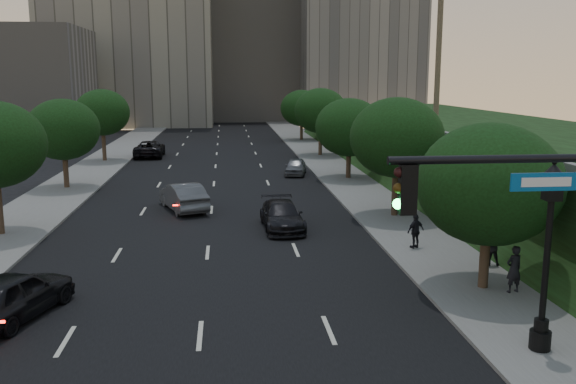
{
  "coord_description": "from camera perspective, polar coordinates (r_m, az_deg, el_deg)",
  "views": [
    {
      "loc": [
        0.88,
        -12.69,
        7.83
      ],
      "look_at": [
        3.18,
        9.44,
        3.6
      ],
      "focal_mm": 38.0,
      "sensor_mm": 36.0,
      "label": 1
    }
  ],
  "objects": [
    {
      "name": "pedestrian_b",
      "position": [
        26.54,
        18.44,
        -4.83
      ],
      "size": [
        0.85,
        0.7,
        1.6
      ],
      "primitive_type": "imported",
      "rotation": [
        0.0,
        0.0,
        3.02
      ],
      "color": "black",
      "rests_on": "sidewalk_right"
    },
    {
      "name": "office_block_left",
      "position": [
        106.06,
        -14.46,
        14.84
      ],
      "size": [
        26.0,
        20.0,
        32.0
      ],
      "primitive_type": "cube",
      "color": "gray",
      "rests_on": "ground"
    },
    {
      "name": "office_block_mid",
      "position": [
        114.92,
        -3.46,
        13.31
      ],
      "size": [
        22.0,
        18.0,
        26.0
      ],
      "primitive_type": "cube",
      "color": "gray",
      "rests_on": "ground"
    },
    {
      "name": "tree_left_d",
      "position": [
        58.85,
        -17.0,
        7.12
      ],
      "size": [
        5.0,
        5.0,
        6.71
      ],
      "color": "#38281C",
      "rests_on": "ground"
    },
    {
      "name": "sedan_near_left",
      "position": [
        22.05,
        -24.33,
        -8.78
      ],
      "size": [
        3.38,
        5.15,
        1.63
      ],
      "primitive_type": "imported",
      "rotation": [
        0.0,
        0.0,
        2.81
      ],
      "color": "black",
      "rests_on": "ground"
    },
    {
      "name": "tree_left_c",
      "position": [
        45.24,
        -20.31,
        5.5
      ],
      "size": [
        5.0,
        5.0,
        6.34
      ],
      "color": "#38281C",
      "rests_on": "ground"
    },
    {
      "name": "tree_right_d",
      "position": [
        60.52,
        3.07,
        7.6
      ],
      "size": [
        5.2,
        5.2,
        6.74
      ],
      "color": "#38281C",
      "rests_on": "ground"
    },
    {
      "name": "tree_right_a",
      "position": [
        23.05,
        18.3,
        0.71
      ],
      "size": [
        5.2,
        5.2,
        6.24
      ],
      "color": "#38281C",
      "rests_on": "ground"
    },
    {
      "name": "pedestrian_c",
      "position": [
        28.26,
        11.86,
        -3.58
      ],
      "size": [
        1.0,
        0.74,
        1.58
      ],
      "primitive_type": "imported",
      "rotation": [
        0.0,
        0.0,
        3.58
      ],
      "color": "black",
      "rests_on": "sidewalk_right"
    },
    {
      "name": "sidewalk_left",
      "position": [
        44.79,
        -20.21,
        0.12
      ],
      "size": [
        4.5,
        140.0,
        0.15
      ],
      "primitive_type": "cube",
      "color": "slate",
      "rests_on": "ground"
    },
    {
      "name": "pedestrian_a",
      "position": [
        23.51,
        20.38,
        -6.78
      ],
      "size": [
        0.71,
        0.55,
        1.74
      ],
      "primitive_type": "imported",
      "rotation": [
        0.0,
        0.0,
        3.37
      ],
      "color": "black",
      "rests_on": "sidewalk_right"
    },
    {
      "name": "sedan_far_right",
      "position": [
        49.21,
        0.72,
        2.39
      ],
      "size": [
        2.3,
        4.17,
        1.34
      ],
      "primitive_type": "imported",
      "rotation": [
        0.0,
        0.0,
        -0.19
      ],
      "color": "slate",
      "rests_on": "ground"
    },
    {
      "name": "office_block_right",
      "position": [
        111.59,
        6.3,
        15.92
      ],
      "size": [
        20.0,
        22.0,
        36.0
      ],
      "primitive_type": "cube",
      "color": "gray",
      "rests_on": "ground"
    },
    {
      "name": "parapet_wall",
      "position": [
        42.74,
        11.33,
        5.88
      ],
      "size": [
        0.35,
        90.0,
        0.7
      ],
      "primitive_type": "cube",
      "color": "slate",
      "rests_on": "embankment"
    },
    {
      "name": "sidewalk_right",
      "position": [
        44.39,
        6.36,
        0.63
      ],
      "size": [
        4.5,
        140.0,
        0.15
      ],
      "primitive_type": "cube",
      "color": "slate",
      "rests_on": "ground"
    },
    {
      "name": "road_surface",
      "position": [
        43.41,
        -6.99,
        0.3
      ],
      "size": [
        16.0,
        140.0,
        0.02
      ],
      "primitive_type": "cube",
      "color": "black",
      "rests_on": "ground"
    },
    {
      "name": "office_block_filler",
      "position": [
        86.95,
        -24.27,
        9.28
      ],
      "size": [
        18.0,
        16.0,
        14.0
      ],
      "primitive_type": "cube",
      "color": "gray",
      "rests_on": "ground"
    },
    {
      "name": "tree_right_b",
      "position": [
        34.18,
        10.14,
        5.03
      ],
      "size": [
        5.2,
        5.2,
        6.74
      ],
      "color": "#38281C",
      "rests_on": "ground"
    },
    {
      "name": "tree_right_c",
      "position": [
        46.8,
        5.74,
        6.04
      ],
      "size": [
        5.2,
        5.2,
        6.24
      ],
      "color": "#38281C",
      "rests_on": "ground"
    },
    {
      "name": "tree_right_e",
      "position": [
        75.38,
        1.27,
        7.86
      ],
      "size": [
        5.2,
        5.2,
        6.24
      ],
      "color": "#38281C",
      "rests_on": "ground"
    },
    {
      "name": "sedan_mid_left",
      "position": [
        36.63,
        -9.77,
        -0.42
      ],
      "size": [
        3.33,
        5.32,
        1.66
      ],
      "primitive_type": "imported",
      "rotation": [
        0.0,
        0.0,
        3.48
      ],
      "color": "#4B4E52",
      "rests_on": "ground"
    },
    {
      "name": "sedan_near_right",
      "position": [
        31.66,
        -0.56,
        -2.23
      ],
      "size": [
        2.2,
        4.98,
        1.42
      ],
      "primitive_type": "imported",
      "rotation": [
        0.0,
        0.0,
        0.04
      ],
      "color": "black",
      "rests_on": "ground"
    },
    {
      "name": "sedan_far_left",
      "position": [
        61.7,
        -12.82,
        3.96
      ],
      "size": [
        2.8,
        5.9,
        1.63
      ],
      "primitive_type": "imported",
      "rotation": [
        0.0,
        0.0,
        3.16
      ],
      "color": "black",
      "rests_on": "ground"
    },
    {
      "name": "street_lamp",
      "position": [
        18.56,
        23.0,
        -6.37
      ],
      "size": [
        0.64,
        0.64,
        5.62
      ],
      "color": "black",
      "rests_on": "ground"
    },
    {
      "name": "embankment",
      "position": [
        46.21,
        21.36,
        2.77
      ],
      "size": [
        18.0,
        90.0,
        4.0
      ],
      "primitive_type": "cube",
      "color": "black",
      "rests_on": "ground"
    }
  ]
}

